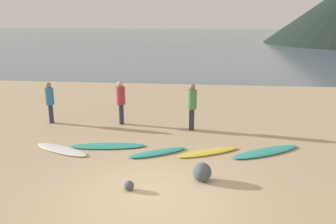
{
  "coord_description": "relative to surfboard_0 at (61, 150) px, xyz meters",
  "views": [
    {
      "loc": [
        1.23,
        -7.5,
        4.24
      ],
      "look_at": [
        -0.19,
        5.59,
        0.6
      ],
      "focal_mm": 37.23,
      "sensor_mm": 36.0,
      "label": 1
    }
  ],
  "objects": [
    {
      "name": "surfboard_3",
      "position": [
        4.76,
        0.29,
        -0.0
      ],
      "size": [
        2.12,
        1.42,
        0.07
      ],
      "primitive_type": "ellipsoid",
      "rotation": [
        0.0,
        0.0,
        0.49
      ],
      "color": "yellow",
      "rests_on": "ground"
    },
    {
      "name": "ocean_water",
      "position": [
        3.38,
        61.89,
        -0.04
      ],
      "size": [
        140.0,
        100.0,
        0.01
      ],
      "primitive_type": "cube",
      "color": "slate",
      "rests_on": "ground"
    },
    {
      "name": "beach_rock_near",
      "position": [
        4.59,
        -1.67,
        0.22
      ],
      "size": [
        0.51,
        0.51,
        0.51
      ],
      "primitive_type": "sphere",
      "color": "#424C51",
      "rests_on": "ground"
    },
    {
      "name": "surfboard_4",
      "position": [
        6.61,
        0.53,
        0.0
      ],
      "size": [
        2.5,
        1.84,
        0.08
      ],
      "primitive_type": "ellipsoid",
      "rotation": [
        0.0,
        0.0,
        0.55
      ],
      "color": "teal",
      "rests_on": "ground"
    },
    {
      "name": "person_2",
      "position": [
        4.13,
        2.64,
        1.03
      ],
      "size": [
        0.36,
        0.36,
        1.8
      ],
      "rotation": [
        0.0,
        0.0,
        2.49
      ],
      "color": "#2D2D38",
      "rests_on": "ground"
    },
    {
      "name": "surfboard_2",
      "position": [
        3.17,
        0.08,
        0.01
      ],
      "size": [
        1.92,
        1.41,
        0.09
      ],
      "primitive_type": "ellipsoid",
      "rotation": [
        0.0,
        0.0,
        0.54
      ],
      "color": "teal",
      "rests_on": "ground"
    },
    {
      "name": "beach_rock_far",
      "position": [
        2.78,
        -2.39,
        0.09
      ],
      "size": [
        0.26,
        0.26,
        0.26
      ],
      "primitive_type": "sphere",
      "color": "#484C51",
      "rests_on": "ground"
    },
    {
      "name": "surfboard_1",
      "position": [
        1.41,
        0.48,
        0.0
      ],
      "size": [
        2.58,
        0.94,
        0.08
      ],
      "primitive_type": "ellipsoid",
      "rotation": [
        0.0,
        0.0,
        0.14
      ],
      "color": "teal",
      "rests_on": "ground"
    },
    {
      "name": "surfboard_0",
      "position": [
        0.0,
        0.0,
        0.0
      ],
      "size": [
        2.22,
        1.4,
        0.07
      ],
      "primitive_type": "ellipsoid",
      "rotation": [
        0.0,
        0.0,
        -0.42
      ],
      "color": "white",
      "rests_on": "ground"
    },
    {
      "name": "person_0",
      "position": [
        -1.61,
        2.89,
        0.96
      ],
      "size": [
        0.34,
        0.34,
        1.69
      ],
      "rotation": [
        0.0,
        0.0,
        3.22
      ],
      "color": "#2D2D38",
      "rests_on": "ground"
    },
    {
      "name": "ground_plane",
      "position": [
        3.38,
        7.33,
        -0.14
      ],
      "size": [
        120.0,
        120.0,
        0.2
      ],
      "primitive_type": "cube",
      "color": "tan",
      "rests_on": "ground"
    },
    {
      "name": "person_1",
      "position": [
        1.27,
        3.07,
        1.01
      ],
      "size": [
        0.36,
        0.36,
        1.77
      ],
      "rotation": [
        0.0,
        0.0,
        4.12
      ],
      "color": "#2D2D38",
      "rests_on": "ground"
    }
  ]
}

